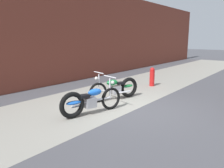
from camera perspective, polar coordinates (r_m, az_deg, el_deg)
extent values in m
plane|color=#47474C|center=(6.98, 6.07, -6.35)|extent=(80.00, 80.00, 0.00)
cube|color=gray|center=(8.00, -4.66, -3.99)|extent=(36.00, 3.50, 0.01)
cube|color=brown|center=(10.37, -19.43, 12.06)|extent=(36.00, 0.50, 4.70)
torus|color=black|center=(6.85, -0.27, -3.65)|extent=(0.68, 0.25, 0.68)
torus|color=black|center=(6.18, -9.99, -5.27)|extent=(0.74, 0.31, 0.73)
cylinder|color=silver|center=(6.49, -4.88, -4.20)|extent=(1.21, 0.37, 0.06)
cube|color=#99999E|center=(6.46, -5.47, -4.66)|extent=(0.37, 0.29, 0.28)
ellipsoid|color=blue|center=(6.47, -4.31, -2.04)|extent=(0.47, 0.30, 0.20)
ellipsoid|color=blue|center=(6.19, -9.59, -4.66)|extent=(0.47, 0.29, 0.10)
cube|color=black|center=(6.30, -7.06, -3.03)|extent=(0.32, 0.27, 0.08)
cylinder|color=silver|center=(6.76, -0.54, -1.17)|extent=(0.05, 0.05, 0.62)
cylinder|color=silver|center=(6.69, -0.55, 1.84)|extent=(0.18, 0.57, 0.03)
sphere|color=white|center=(6.78, 0.13, 0.43)|extent=(0.11, 0.11, 0.11)
cylinder|color=silver|center=(6.49, -7.97, -5.37)|extent=(0.55, 0.20, 0.06)
torus|color=black|center=(7.61, -3.54, -2.16)|extent=(0.67, 0.29, 0.68)
torus|color=black|center=(8.31, 4.24, -0.83)|extent=(0.73, 0.36, 0.73)
cylinder|color=silver|center=(7.93, 0.52, -1.27)|extent=(1.19, 0.45, 0.06)
cube|color=#99999E|center=(7.98, 1.00, -1.48)|extent=(0.37, 0.31, 0.28)
ellipsoid|color=#197A38|center=(7.84, 0.04, 0.37)|extent=(0.48, 0.32, 0.20)
ellipsoid|color=#197A38|center=(8.27, 3.98, -0.46)|extent=(0.47, 0.31, 0.10)
cube|color=black|center=(8.05, 2.18, 0.22)|extent=(0.33, 0.28, 0.08)
cylinder|color=silver|center=(7.56, -3.31, 0.17)|extent=(0.06, 0.06, 0.62)
cylinder|color=silver|center=(7.50, -3.34, 2.87)|extent=(0.22, 0.56, 0.03)
sphere|color=white|center=(7.48, -3.99, 1.44)|extent=(0.11, 0.11, 0.11)
cylinder|color=silver|center=(8.02, 3.02, -2.02)|extent=(0.54, 0.23, 0.06)
cylinder|color=red|center=(10.37, 10.01, 1.41)|extent=(0.22, 0.22, 0.70)
sphere|color=red|center=(10.31, 10.09, 3.54)|extent=(0.20, 0.20, 0.20)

